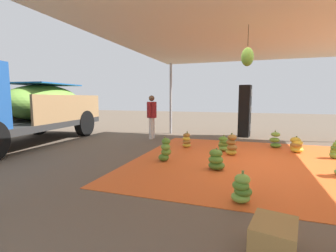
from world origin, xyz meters
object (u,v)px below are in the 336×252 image
banana_bunch_1 (275,141)px  banana_bunch_10 (296,145)px  banana_bunch_2 (242,189)px  banana_bunch_0 (165,150)px  banana_bunch_9 (224,144)px  speaker_stack (245,111)px  banana_bunch_11 (187,141)px  banana_bunch_7 (232,145)px  banana_bunch_4 (336,150)px  crate_1 (273,241)px  cargo_truck_main (15,106)px  banana_bunch_8 (216,160)px  worker_0 (152,114)px

banana_bunch_1 → banana_bunch_10: size_ratio=1.14×
banana_bunch_2 → banana_bunch_0: bearing=44.4°
banana_bunch_9 → banana_bunch_0: bearing=142.3°
speaker_stack → banana_bunch_11: bearing=149.9°
banana_bunch_0 → banana_bunch_9: bearing=-37.7°
banana_bunch_7 → speaker_stack: (3.36, -0.24, 0.73)m
banana_bunch_4 → banana_bunch_10: bearing=59.9°
banana_bunch_4 → crate_1: (-4.56, 1.79, -0.03)m
banana_bunch_1 → banana_bunch_9: 1.71m
banana_bunch_0 → banana_bunch_10: (2.00, -3.11, -0.06)m
banana_bunch_7 → crate_1: size_ratio=1.23×
cargo_truck_main → banana_bunch_7: bearing=-83.4°
banana_bunch_8 → banana_bunch_7: bearing=-8.4°
banana_bunch_1 → banana_bunch_11: 2.67m
banana_bunch_4 → banana_bunch_11: banana_bunch_11 is taller
banana_bunch_0 → banana_bunch_11: bearing=-2.8°
banana_bunch_0 → banana_bunch_11: size_ratio=1.20×
banana_bunch_8 → cargo_truck_main: (0.67, 6.37, 1.04)m
cargo_truck_main → crate_1: bearing=-115.0°
banana_bunch_2 → crate_1: 1.23m
banana_bunch_9 → banana_bunch_10: (0.44, -1.90, 0.00)m
banana_bunch_8 → banana_bunch_10: size_ratio=1.03×
banana_bunch_0 → cargo_truck_main: size_ratio=0.09×
banana_bunch_1 → banana_bunch_7: bearing=140.0°
banana_bunch_11 → banana_bunch_1: bearing=-72.3°
banana_bunch_1 → banana_bunch_8: bearing=153.9°
banana_bunch_10 → crate_1: size_ratio=0.96×
banana_bunch_0 → cargo_truck_main: 5.24m
banana_bunch_9 → banana_bunch_10: size_ratio=1.00×
banana_bunch_10 → banana_bunch_11: (-0.29, 3.02, 0.00)m
banana_bunch_8 → worker_0: (3.22, 2.78, 0.72)m
banana_bunch_8 → speaker_stack: size_ratio=0.24×
banana_bunch_8 → banana_bunch_9: size_ratio=1.04×
banana_bunch_1 → banana_bunch_2: 4.43m
banana_bunch_7 → banana_bunch_11: 1.49m
cargo_truck_main → banana_bunch_0: bearing=-94.0°
banana_bunch_2 → banana_bunch_9: (3.39, 0.59, -0.00)m
speaker_stack → banana_bunch_0: bearing=159.4°
banana_bunch_0 → banana_bunch_1: size_ratio=1.12×
banana_bunch_4 → banana_bunch_10: banana_bunch_4 is taller
banana_bunch_4 → worker_0: bearing=75.9°
speaker_stack → banana_bunch_9: bearing=170.7°
banana_bunch_2 → worker_0: size_ratio=0.29×
banana_bunch_10 → speaker_stack: (2.47, 1.42, 0.79)m
banana_bunch_9 → worker_0: 3.14m
banana_bunch_8 → worker_0: size_ratio=0.30×
banana_bunch_4 → banana_bunch_1: bearing=52.4°
banana_bunch_8 → cargo_truck_main: size_ratio=0.08×
banana_bunch_10 → banana_bunch_11: bearing=95.4°
banana_bunch_10 → banana_bunch_7: bearing=118.0°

